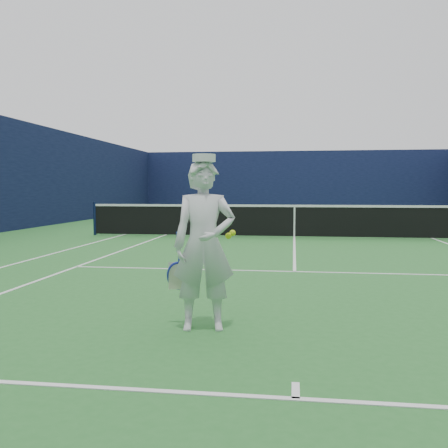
% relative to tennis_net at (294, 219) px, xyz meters
% --- Properties ---
extents(ground, '(80.00, 80.00, 0.00)m').
position_rel_tennis_net_xyz_m(ground, '(0.00, 0.00, -0.55)').
color(ground, '#296D2C').
rests_on(ground, ground).
extents(court_markings, '(11.03, 23.83, 0.01)m').
position_rel_tennis_net_xyz_m(court_markings, '(0.00, 0.00, -0.55)').
color(court_markings, white).
rests_on(court_markings, ground).
extents(windscreen_fence, '(20.12, 36.12, 4.00)m').
position_rel_tennis_net_xyz_m(windscreen_fence, '(0.00, 0.00, 1.45)').
color(windscreen_fence, '#0F153A').
rests_on(windscreen_fence, ground).
extents(tennis_net, '(12.88, 0.09, 1.07)m').
position_rel_tennis_net_xyz_m(tennis_net, '(0.00, 0.00, 0.00)').
color(tennis_net, '#141E4C').
rests_on(tennis_net, ground).
extents(tennis_player, '(0.82, 0.54, 1.84)m').
position_rel_tennis_net_xyz_m(tennis_player, '(-0.96, -10.21, 0.34)').
color(tennis_player, white).
rests_on(tennis_player, ground).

